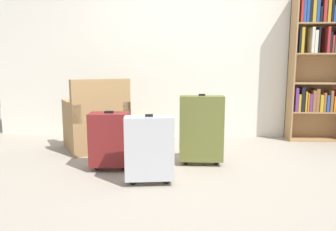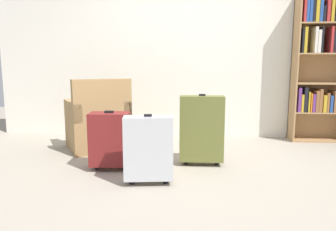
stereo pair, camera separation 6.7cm
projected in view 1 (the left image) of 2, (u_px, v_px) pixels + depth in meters
The scene contains 8 objects.
ground_plane at pixel (176, 176), 3.06m from camera, with size 9.80×9.80×0.00m, color #9E9384.
back_wall at pixel (180, 49), 4.68m from camera, with size 5.60×0.10×2.60m, color silver.
bookshelf at pixel (320, 60), 4.39m from camera, with size 0.82×0.30×2.01m.
armchair at pixel (96, 125), 4.01m from camera, with size 0.96×0.96×0.90m.
mug at pixel (130, 150), 3.82m from camera, with size 0.12×0.08×0.10m.
suitcase_silver at pixel (149, 148), 2.80m from camera, with size 0.45×0.24×0.63m.
suitcase_olive at pixel (201, 128), 3.35m from camera, with size 0.46×0.19×0.76m.
suitcase_dark_red at pixel (110, 139), 3.20m from camera, with size 0.41×0.27×0.61m.
Camera 1 is at (0.10, -2.94, 1.05)m, focal length 33.81 mm.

